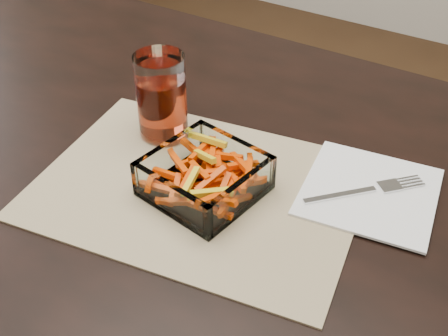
{
  "coord_description": "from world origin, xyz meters",
  "views": [
    {
      "loc": [
        0.44,
        -0.54,
        1.27
      ],
      "look_at": [
        0.12,
        -0.02,
        0.78
      ],
      "focal_mm": 45.0,
      "sensor_mm": 36.0,
      "label": 1
    }
  ],
  "objects": [
    {
      "name": "dining_table",
      "position": [
        0.0,
        0.0,
        0.66
      ],
      "size": [
        1.6,
        0.9,
        0.75
      ],
      "color": "black",
      "rests_on": "ground"
    },
    {
      "name": "tumbler",
      "position": [
        -0.03,
        0.04,
        0.82
      ],
      "size": [
        0.08,
        0.08,
        0.14
      ],
      "color": "white",
      "rests_on": "placemat"
    },
    {
      "name": "glass_bowl",
      "position": [
        0.11,
        -0.05,
        0.78
      ],
      "size": [
        0.16,
        0.16,
        0.06
      ],
      "rotation": [
        0.0,
        0.0,
        -0.15
      ],
      "color": "white",
      "rests_on": "placemat"
    },
    {
      "name": "napkin",
      "position": [
        0.3,
        0.07,
        0.76
      ],
      "size": [
        0.2,
        0.2,
        0.0
      ],
      "primitive_type": "cube",
      "rotation": [
        0.0,
        0.0,
        0.14
      ],
      "color": "white",
      "rests_on": "placemat"
    },
    {
      "name": "fork",
      "position": [
        0.3,
        0.07,
        0.76
      ],
      "size": [
        0.13,
        0.14,
        0.0
      ],
      "rotation": [
        0.0,
        0.0,
        -0.75
      ],
      "color": "silver",
      "rests_on": "napkin"
    },
    {
      "name": "placemat",
      "position": [
        0.09,
        -0.04,
        0.75
      ],
      "size": [
        0.5,
        0.4,
        0.0
      ],
      "primitive_type": "cube",
      "rotation": [
        0.0,
        0.0,
        0.16
      ],
      "color": "tan",
      "rests_on": "dining_table"
    }
  ]
}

